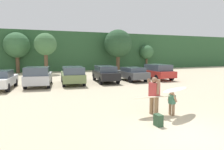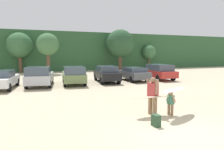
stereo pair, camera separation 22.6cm
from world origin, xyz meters
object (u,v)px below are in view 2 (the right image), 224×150
object	(u,v)px
parked_car_silver	(40,76)
surfboard_white	(174,90)
parked_car_white	(1,79)
parked_car_red	(158,71)
backpack_dropped	(156,120)
parked_car_black	(107,73)
person_child	(171,102)
parked_car_olive_green	(74,75)
person_adult	(153,94)
surfboard_cream	(153,97)
parked_car_dark_gray	(133,73)

from	to	relation	value
parked_car_silver	surfboard_white	world-z (taller)	parked_car_silver
parked_car_white	surfboard_white	world-z (taller)	parked_car_white
parked_car_red	backpack_dropped	distance (m)	14.47
parked_car_black	person_child	world-z (taller)	parked_car_black
backpack_dropped	parked_car_olive_green	bearing A→B (deg)	94.48
surfboard_white	person_adult	bearing A→B (deg)	-55.71
parked_car_white	parked_car_red	size ratio (longest dim) A/B	0.95
parked_car_red	surfboard_white	distance (m)	12.94
parked_car_red	surfboard_cream	world-z (taller)	parked_car_red
parked_car_dark_gray	person_child	size ratio (longest dim) A/B	3.87
parked_car_white	surfboard_white	size ratio (longest dim) A/B	2.20
parked_car_olive_green	person_child	world-z (taller)	parked_car_olive_green
surfboard_cream	parked_car_black	bearing A→B (deg)	-93.34
parked_car_white	parked_car_dark_gray	distance (m)	11.76
surfboard_cream	person_adult	bearing A→B (deg)	-117.88
parked_car_olive_green	person_adult	distance (m)	10.57
parked_car_white	parked_car_olive_green	xyz separation A→B (m)	(5.72, 0.52, 0.09)
person_child	surfboard_white	bearing A→B (deg)	124.57
surfboard_cream	person_child	bearing A→B (deg)	167.55
parked_car_dark_gray	surfboard_white	world-z (taller)	parked_car_dark_gray
person_child	surfboard_white	size ratio (longest dim) A/B	0.53
parked_car_red	surfboard_cream	xyz separation A→B (m)	(-7.43, -10.80, -0.01)
surfboard_white	person_child	bearing A→B (deg)	-69.76
parked_car_white	person_child	distance (m)	13.05
parked_car_black	person_child	size ratio (longest dim) A/B	4.21
parked_car_dark_gray	backpack_dropped	xyz separation A→B (m)	(-5.09, -12.00, -0.51)
parked_car_olive_green	parked_car_dark_gray	xyz separation A→B (m)	(6.02, 0.22, -0.11)
surfboard_cream	parked_car_white	bearing A→B (deg)	-48.78
parked_car_silver	parked_car_red	bearing A→B (deg)	-79.59
parked_car_olive_green	parked_car_red	xyz separation A→B (m)	(8.95, 0.24, 0.00)
parked_car_black	person_child	xyz separation A→B (m)	(-0.90, -11.06, -0.23)
parked_car_olive_green	parked_car_black	bearing A→B (deg)	-79.18
parked_car_olive_green	parked_car_red	bearing A→B (deg)	-82.10
parked_car_silver	surfboard_white	distance (m)	11.95
surfboard_cream	surfboard_white	bearing A→B (deg)	163.85
person_child	surfboard_white	xyz separation A→B (m)	(0.10, -0.10, 0.56)
parked_car_olive_green	surfboard_cream	size ratio (longest dim) A/B	2.39
parked_car_dark_gray	person_child	bearing A→B (deg)	160.73
backpack_dropped	surfboard_cream	bearing A→B (deg)	63.71
parked_car_dark_gray	person_child	world-z (taller)	parked_car_dark_gray
backpack_dropped	person_child	bearing A→B (deg)	35.08
parked_car_olive_green	person_adult	bearing A→B (deg)	-164.94
person_child	parked_car_black	bearing A→B (deg)	-105.95
parked_car_black	person_adult	xyz separation A→B (m)	(-1.59, -10.70, 0.12)
parked_car_white	parked_car_red	world-z (taller)	parked_car_red
parked_car_white	parked_car_dark_gray	bearing A→B (deg)	-78.82
parked_car_dark_gray	person_adult	world-z (taller)	person_adult
person_adult	person_child	bearing A→B (deg)	141.04
parked_car_olive_green	surfboard_white	distance (m)	11.17
parked_car_dark_gray	backpack_dropped	distance (m)	13.04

